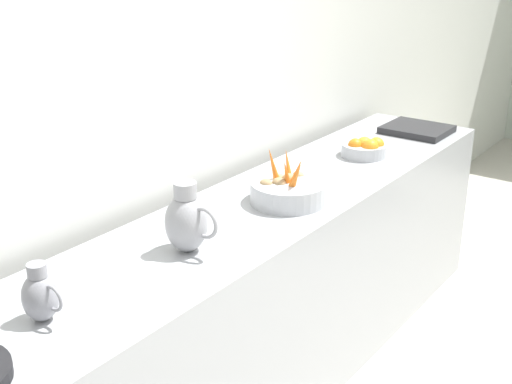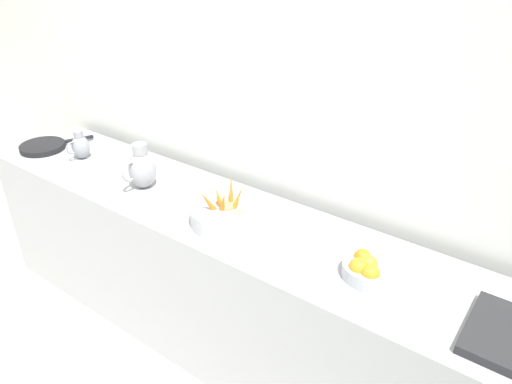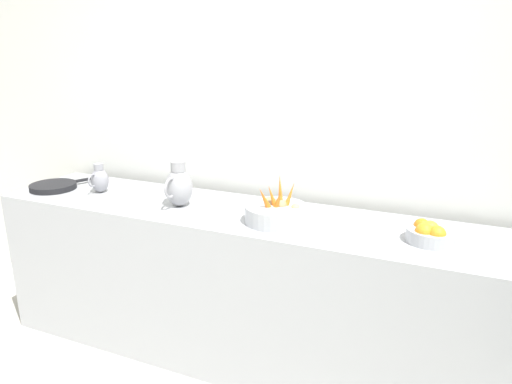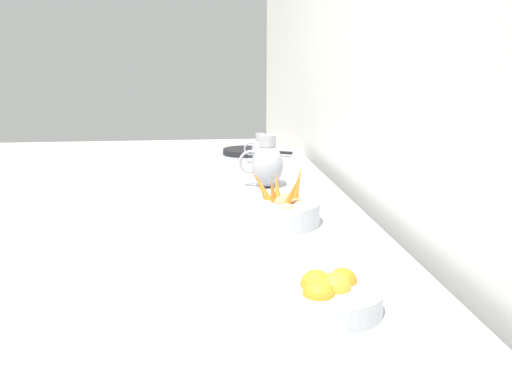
{
  "view_description": "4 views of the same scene",
  "coord_description": "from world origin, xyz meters",
  "px_view_note": "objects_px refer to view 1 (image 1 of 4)",
  "views": [
    {
      "loc": [
        -0.04,
        -1.98,
        1.93
      ],
      "look_at": [
        -1.45,
        -0.05,
        1.01
      ],
      "focal_mm": 47.72,
      "sensor_mm": 36.0,
      "label": 1
    },
    {
      "loc": [
        0.02,
        1.48,
        2.14
      ],
      "look_at": [
        -1.5,
        0.37,
        1.1
      ],
      "focal_mm": 33.88,
      "sensor_mm": 36.0,
      "label": 2
    },
    {
      "loc": [
        0.62,
        1.0,
        1.71
      ],
      "look_at": [
        -1.37,
        0.13,
        1.06
      ],
      "focal_mm": 33.05,
      "sensor_mm": 36.0,
      "label": 3
    },
    {
      "loc": [
        -1.18,
        2.12,
        1.5
      ],
      "look_at": [
        -1.38,
        0.23,
        1.02
      ],
      "focal_mm": 37.62,
      "sensor_mm": 36.0,
      "label": 4
    }
  ],
  "objects_px": {
    "metal_pitcher_short": "(41,295)",
    "orange_bowl": "(365,148)",
    "vegetable_colander": "(288,190)",
    "metal_pitcher_tall": "(187,221)"
  },
  "relations": [
    {
      "from": "metal_pitcher_short",
      "to": "metal_pitcher_tall",
      "type": "bearing_deg",
      "value": 86.79
    },
    {
      "from": "orange_bowl",
      "to": "metal_pitcher_tall",
      "type": "height_order",
      "value": "metal_pitcher_tall"
    },
    {
      "from": "metal_pitcher_tall",
      "to": "metal_pitcher_short",
      "type": "distance_m",
      "value": 0.59
    },
    {
      "from": "orange_bowl",
      "to": "metal_pitcher_tall",
      "type": "distance_m",
      "value": 1.32
    },
    {
      "from": "metal_pitcher_tall",
      "to": "metal_pitcher_short",
      "type": "xyz_separation_m",
      "value": [
        -0.03,
        -0.59,
        -0.03
      ]
    },
    {
      "from": "metal_pitcher_short",
      "to": "orange_bowl",
      "type": "bearing_deg",
      "value": 89.08
    },
    {
      "from": "orange_bowl",
      "to": "metal_pitcher_tall",
      "type": "relative_size",
      "value": 0.88
    },
    {
      "from": "vegetable_colander",
      "to": "metal_pitcher_tall",
      "type": "bearing_deg",
      "value": -92.65
    },
    {
      "from": "orange_bowl",
      "to": "metal_pitcher_short",
      "type": "xyz_separation_m",
      "value": [
        -0.03,
        -1.9,
        0.04
      ]
    },
    {
      "from": "vegetable_colander",
      "to": "metal_pitcher_tall",
      "type": "distance_m",
      "value": 0.59
    }
  ]
}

